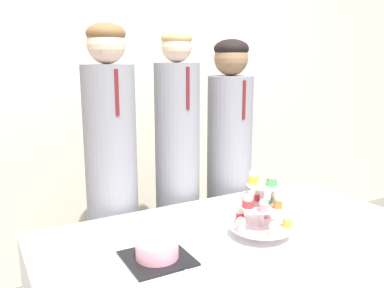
# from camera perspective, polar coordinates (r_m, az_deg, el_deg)

# --- Properties ---
(wall_back) EXTENTS (9.00, 0.06, 2.70)m
(wall_back) POSITION_cam_1_polar(r_m,az_deg,el_deg) (2.87, -8.99, 9.37)
(wall_back) COLOR beige
(wall_back) RESTS_ON ground_plane
(round_cake) EXTENTS (0.25, 0.25, 0.10)m
(round_cake) POSITION_cam_1_polar(r_m,az_deg,el_deg) (1.60, -4.93, -14.38)
(round_cake) COLOR black
(round_cake) RESTS_ON table
(cupcake_stand) EXTENTS (0.27, 0.27, 0.30)m
(cupcake_stand) POSITION_cam_1_polar(r_m,az_deg,el_deg) (1.78, 9.74, -8.76)
(cupcake_stand) COLOR silver
(cupcake_stand) RESTS_ON table
(student_0) EXTENTS (0.27, 0.27, 1.64)m
(student_0) POSITION_cam_1_polar(r_m,az_deg,el_deg) (2.19, -11.12, -6.09)
(student_0) COLOR gray
(student_0) RESTS_ON ground_plane
(student_1) EXTENTS (0.25, 0.26, 1.62)m
(student_1) POSITION_cam_1_polar(r_m,az_deg,el_deg) (2.34, -2.03, -5.20)
(student_1) COLOR gray
(student_1) RESTS_ON ground_plane
(student_2) EXTENTS (0.27, 0.28, 1.58)m
(student_2) POSITION_cam_1_polar(r_m,az_deg,el_deg) (2.51, 5.21, -4.23)
(student_2) COLOR gray
(student_2) RESTS_ON ground_plane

